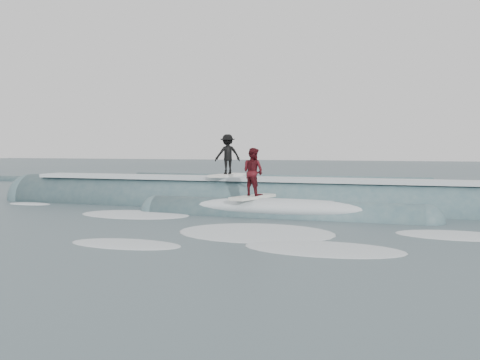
% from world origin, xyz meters
% --- Properties ---
extents(ground, '(160.00, 160.00, 0.00)m').
position_xyz_m(ground, '(0.00, 0.00, 0.00)').
color(ground, '#384951').
rests_on(ground, ground).
extents(breaking_wave, '(21.95, 3.87, 2.18)m').
position_xyz_m(breaking_wave, '(0.30, 3.48, 0.04)').
color(breaking_wave, '#3C5B66').
rests_on(breaking_wave, ground).
extents(surfer_black, '(1.12, 2.06, 1.60)m').
position_xyz_m(surfer_black, '(-0.84, 3.85, 1.92)').
color(surfer_black, white).
rests_on(surfer_black, ground).
extents(surfer_red, '(1.10, 2.07, 1.68)m').
position_xyz_m(surfer_red, '(0.87, 1.65, 1.35)').
color(surfer_red, white).
rests_on(surfer_red, ground).
extents(whitewater, '(17.88, 7.91, 0.10)m').
position_xyz_m(whitewater, '(1.11, -1.38, 0.00)').
color(whitewater, white).
rests_on(whitewater, ground).
extents(far_swells, '(43.31, 8.65, 0.80)m').
position_xyz_m(far_swells, '(-1.19, 17.65, 0.00)').
color(far_swells, '#3C5B66').
rests_on(far_swells, ground).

